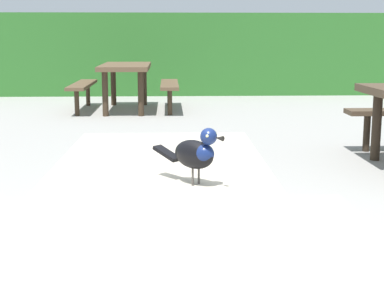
{
  "coord_description": "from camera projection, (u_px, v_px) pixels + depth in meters",
  "views": [
    {
      "loc": [
        0.2,
        -1.89,
        1.2
      ],
      "look_at": [
        0.28,
        0.01,
        0.84
      ],
      "focal_mm": 54.43,
      "sensor_mm": 36.0,
      "label": 1
    }
  ],
  "objects": [
    {
      "name": "hedge_wall",
      "position": [
        159.0,
        53.0,
        12.59
      ],
      "size": [
        28.0,
        2.36,
        1.63
      ],
      "primitive_type": "cube",
      "color": "#2D6B28",
      "rests_on": "ground"
    },
    {
      "name": "picnic_table_mid_left",
      "position": [
        126.0,
        76.0,
        9.34
      ],
      "size": [
        1.69,
        1.8,
        0.74
      ],
      "color": "brown",
      "rests_on": "ground"
    },
    {
      "name": "bird_grackle",
      "position": [
        196.0,
        152.0,
        1.79
      ],
      "size": [
        0.22,
        0.22,
        0.18
      ],
      "color": "black",
      "rests_on": "picnic_table_foreground"
    },
    {
      "name": "picnic_table_foreground",
      "position": [
        160.0,
        233.0,
        1.91
      ],
      "size": [
        1.71,
        1.81,
        0.74
      ],
      "color": "#B2A893",
      "rests_on": "ground"
    }
  ]
}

